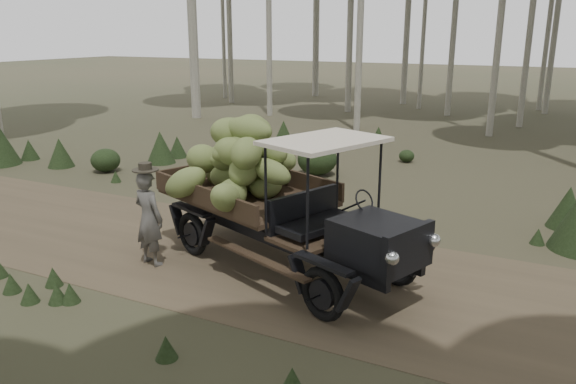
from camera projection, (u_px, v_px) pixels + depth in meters
name	position (u px, v px, depth m)	size (l,w,h in m)	color
ground	(253.00, 261.00, 9.40)	(120.00, 120.00, 0.00)	#473D2B
dirt_track	(253.00, 261.00, 9.40)	(70.00, 4.00, 0.01)	brown
banana_truck	(258.00, 175.00, 9.18)	(5.10, 3.26, 2.46)	black
farmer	(149.00, 217.00, 9.08)	(0.63, 0.49, 1.72)	#53504C
undergrowth	(244.00, 230.00, 9.28)	(20.60, 23.13, 1.38)	#233319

